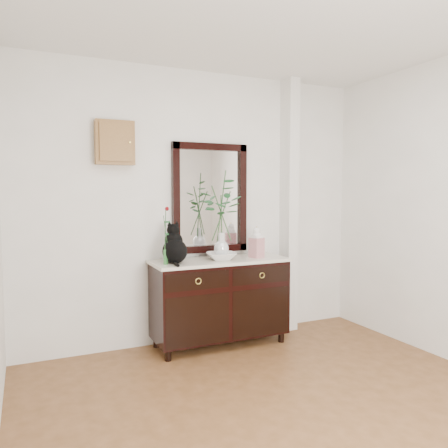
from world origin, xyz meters
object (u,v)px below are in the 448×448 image
cat (175,243)px  lotus_bowl (221,256)px  ginger_jar (257,242)px  sideboard (220,297)px

cat → lotus_bowl: (0.46, -0.01, -0.15)m
cat → lotus_bowl: 0.49m
cat → lotus_bowl: size_ratio=1.27×
cat → ginger_jar: bearing=5.5°
lotus_bowl → sideboard: bearing=85.5°
lotus_bowl → ginger_jar: (0.38, -0.01, 0.12)m
sideboard → ginger_jar: bearing=-8.2°
sideboard → lotus_bowl: lotus_bowl is taller
lotus_bowl → ginger_jar: bearing=-1.0°
sideboard → ginger_jar: size_ratio=4.25×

